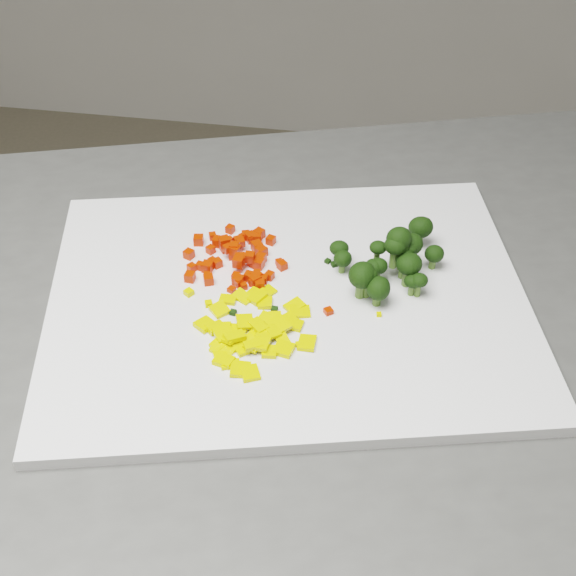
# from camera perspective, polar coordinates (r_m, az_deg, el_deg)

# --- Properties ---
(counter_block) EXTENTS (1.09, 0.91, 0.90)m
(counter_block) POSITION_cam_1_polar(r_m,az_deg,el_deg) (1.14, 2.52, -17.91)
(counter_block) COLOR #4A4A47
(counter_block) RESTS_ON ground
(cutting_board) EXTENTS (0.53, 0.46, 0.01)m
(cutting_board) POSITION_cam_1_polar(r_m,az_deg,el_deg) (0.78, 0.00, -0.89)
(cutting_board) COLOR white
(cutting_board) RESTS_ON counter_block
(carrot_pile) EXTENTS (0.10, 0.10, 0.03)m
(carrot_pile) POSITION_cam_1_polar(r_m,az_deg,el_deg) (0.81, -3.93, 2.67)
(carrot_pile) COLOR red
(carrot_pile) RESTS_ON cutting_board
(pepper_pile) EXTENTS (0.12, 0.12, 0.02)m
(pepper_pile) POSITION_cam_1_polar(r_m,az_deg,el_deg) (0.73, -2.50, -2.88)
(pepper_pile) COLOR yellow
(pepper_pile) RESTS_ON cutting_board
(broccoli_pile) EXTENTS (0.12, 0.12, 0.06)m
(broccoli_pile) POSITION_cam_1_polar(r_m,az_deg,el_deg) (0.80, 7.54, 3.09)
(broccoli_pile) COLOR black
(broccoli_pile) RESTS_ON cutting_board
(carrot_cube_0) EXTENTS (0.01, 0.01, 0.01)m
(carrot_cube_0) POSITION_cam_1_polar(r_m,az_deg,el_deg) (0.79, -2.39, 0.57)
(carrot_cube_0) COLOR red
(carrot_cube_0) RESTS_ON carrot_pile
(carrot_cube_1) EXTENTS (0.01, 0.01, 0.01)m
(carrot_cube_1) POSITION_cam_1_polar(r_m,az_deg,el_deg) (0.79, -3.72, 0.82)
(carrot_cube_1) COLOR red
(carrot_cube_1) RESTS_ON carrot_pile
(carrot_cube_2) EXTENTS (0.01, 0.01, 0.01)m
(carrot_cube_2) POSITION_cam_1_polar(r_m,az_deg,el_deg) (0.79, -3.53, 0.55)
(carrot_cube_2) COLOR red
(carrot_cube_2) RESTS_ON carrot_pile
(carrot_cube_3) EXTENTS (0.01, 0.01, 0.01)m
(carrot_cube_3) POSITION_cam_1_polar(r_m,az_deg,el_deg) (0.79, -1.76, 0.64)
(carrot_cube_3) COLOR red
(carrot_cube_3) RESTS_ON carrot_pile
(carrot_cube_4) EXTENTS (0.01, 0.01, 0.01)m
(carrot_cube_4) POSITION_cam_1_polar(r_m,az_deg,el_deg) (0.84, -2.22, 3.60)
(carrot_cube_4) COLOR red
(carrot_cube_4) RESTS_ON carrot_pile
(carrot_cube_5) EXTENTS (0.01, 0.01, 0.01)m
(carrot_cube_5) POSITION_cam_1_polar(r_m,az_deg,el_deg) (0.81, -5.74, 1.52)
(carrot_cube_5) COLOR red
(carrot_cube_5) RESTS_ON carrot_pile
(carrot_cube_6) EXTENTS (0.01, 0.01, 0.01)m
(carrot_cube_6) POSITION_cam_1_polar(r_m,az_deg,el_deg) (0.81, -3.77, 2.71)
(carrot_cube_6) COLOR red
(carrot_cube_6) RESTS_ON carrot_pile
(carrot_cube_7) EXTENTS (0.01, 0.01, 0.01)m
(carrot_cube_7) POSITION_cam_1_polar(r_m,az_deg,el_deg) (0.80, -6.99, 0.79)
(carrot_cube_7) COLOR red
(carrot_cube_7) RESTS_ON carrot_pile
(carrot_cube_8) EXTENTS (0.01, 0.01, 0.01)m
(carrot_cube_8) POSITION_cam_1_polar(r_m,az_deg,el_deg) (0.85, -2.07, 3.88)
(carrot_cube_8) COLOR red
(carrot_cube_8) RESTS_ON carrot_pile
(carrot_cube_9) EXTENTS (0.01, 0.01, 0.01)m
(carrot_cube_9) POSITION_cam_1_polar(r_m,az_deg,el_deg) (0.81, -3.84, 2.90)
(carrot_cube_9) COLOR red
(carrot_cube_9) RESTS_ON carrot_pile
(carrot_cube_10) EXTENTS (0.01, 0.01, 0.01)m
(carrot_cube_10) POSITION_cam_1_polar(r_m,az_deg,el_deg) (0.80, -0.42, 1.62)
(carrot_cube_10) COLOR red
(carrot_cube_10) RESTS_ON carrot_pile
(carrot_cube_11) EXTENTS (0.01, 0.01, 0.01)m
(carrot_cube_11) POSITION_cam_1_polar(r_m,az_deg,el_deg) (0.81, -2.62, 1.78)
(carrot_cube_11) COLOR red
(carrot_cube_11) RESTS_ON carrot_pile
(carrot_cube_12) EXTENTS (0.01, 0.01, 0.01)m
(carrot_cube_12) POSITION_cam_1_polar(r_m,az_deg,el_deg) (0.84, -2.65, 3.51)
(carrot_cube_12) COLOR red
(carrot_cube_12) RESTS_ON carrot_pile
(carrot_cube_13) EXTENTS (0.01, 0.01, 0.01)m
(carrot_cube_13) POSITION_cam_1_polar(r_m,az_deg,el_deg) (0.79, -2.26, 0.82)
(carrot_cube_13) COLOR red
(carrot_cube_13) RESTS_ON carrot_pile
(carrot_cube_14) EXTENTS (0.01, 0.01, 0.01)m
(carrot_cube_14) POSITION_cam_1_polar(r_m,az_deg,el_deg) (0.84, -2.69, 3.64)
(carrot_cube_14) COLOR red
(carrot_cube_14) RESTS_ON carrot_pile
(carrot_cube_15) EXTENTS (0.01, 0.01, 0.01)m
(carrot_cube_15) POSITION_cam_1_polar(r_m,az_deg,el_deg) (0.84, -6.38, 3.41)
(carrot_cube_15) COLOR red
(carrot_cube_15) RESTS_ON carrot_pile
(carrot_cube_16) EXTENTS (0.01, 0.01, 0.01)m
(carrot_cube_16) POSITION_cam_1_polar(r_m,az_deg,el_deg) (0.83, -4.51, 2.92)
(carrot_cube_16) COLOR red
(carrot_cube_16) RESTS_ON carrot_pile
(carrot_cube_17) EXTENTS (0.01, 0.01, 0.01)m
(carrot_cube_17) POSITION_cam_1_polar(r_m,az_deg,el_deg) (0.82, -4.56, 3.30)
(carrot_cube_17) COLOR red
(carrot_cube_17) RESTS_ON carrot_pile
(carrot_cube_18) EXTENTS (0.01, 0.01, 0.01)m
(carrot_cube_18) POSITION_cam_1_polar(r_m,az_deg,el_deg) (0.81, -6.87, 1.46)
(carrot_cube_18) COLOR red
(carrot_cube_18) RESTS_ON carrot_pile
(carrot_cube_19) EXTENTS (0.01, 0.01, 0.01)m
(carrot_cube_19) POSITION_cam_1_polar(r_m,az_deg,el_deg) (0.82, -3.95, 2.67)
(carrot_cube_19) COLOR red
(carrot_cube_19) RESTS_ON carrot_pile
(carrot_cube_20) EXTENTS (0.01, 0.01, 0.01)m
(carrot_cube_20) POSITION_cam_1_polar(r_m,az_deg,el_deg) (0.84, -3.50, 3.32)
(carrot_cube_20) COLOR red
(carrot_cube_20) RESTS_ON carrot_pile
(carrot_cube_21) EXTENTS (0.01, 0.01, 0.01)m
(carrot_cube_21) POSITION_cam_1_polar(r_m,az_deg,el_deg) (0.81, -5.40, 1.90)
(carrot_cube_21) COLOR red
(carrot_cube_21) RESTS_ON carrot_pile
(carrot_cube_22) EXTENTS (0.01, 0.01, 0.01)m
(carrot_cube_22) POSITION_cam_1_polar(r_m,az_deg,el_deg) (0.81, -1.95, 2.11)
(carrot_cube_22) COLOR red
(carrot_cube_22) RESTS_ON carrot_pile
(carrot_cube_23) EXTENTS (0.01, 0.01, 0.01)m
(carrot_cube_23) POSITION_cam_1_polar(r_m,az_deg,el_deg) (0.79, -2.42, 0.46)
(carrot_cube_23) COLOR red
(carrot_cube_23) RESTS_ON carrot_pile
(carrot_cube_24) EXTENTS (0.01, 0.01, 0.01)m
(carrot_cube_24) POSITION_cam_1_polar(r_m,az_deg,el_deg) (0.83, -1.94, 2.73)
(carrot_cube_24) COLOR red
(carrot_cube_24) RESTS_ON carrot_pile
(carrot_cube_25) EXTENTS (0.01, 0.01, 0.01)m
(carrot_cube_25) POSITION_cam_1_polar(r_m,az_deg,el_deg) (0.82, -1.92, 2.60)
(carrot_cube_25) COLOR red
(carrot_cube_25) RESTS_ON carrot_pile
(carrot_cube_26) EXTENTS (0.01, 0.01, 0.01)m
(carrot_cube_26) POSITION_cam_1_polar(r_m,az_deg,el_deg) (0.80, -2.21, 1.02)
(carrot_cube_26) COLOR red
(carrot_cube_26) RESTS_ON carrot_pile
(carrot_cube_27) EXTENTS (0.01, 0.01, 0.01)m
(carrot_cube_27) POSITION_cam_1_polar(r_m,az_deg,el_deg) (0.78, -3.16, 0.14)
(carrot_cube_27) COLOR red
(carrot_cube_27) RESTS_ON carrot_pile
(carrot_cube_28) EXTENTS (0.01, 0.01, 0.01)m
(carrot_cube_28) POSITION_cam_1_polar(r_m,az_deg,el_deg) (0.80, -5.77, 0.88)
(carrot_cube_28) COLOR red
(carrot_cube_28) RESTS_ON carrot_pile
(carrot_cube_29) EXTENTS (0.01, 0.01, 0.01)m
(carrot_cube_29) POSITION_cam_1_polar(r_m,az_deg,el_deg) (0.80, -2.75, 2.21)
(carrot_cube_29) COLOR red
(carrot_cube_29) RESTS_ON carrot_pile
(carrot_cube_30) EXTENTS (0.01, 0.01, 0.01)m
(carrot_cube_30) POSITION_cam_1_polar(r_m,az_deg,el_deg) (0.83, -5.53, 2.73)
(carrot_cube_30) COLOR red
(carrot_cube_30) RESTS_ON carrot_pile
(carrot_cube_31) EXTENTS (0.01, 0.01, 0.01)m
(carrot_cube_31) POSITION_cam_1_polar(r_m,az_deg,el_deg) (0.82, -7.06, 2.41)
(carrot_cube_31) COLOR red
(carrot_cube_31) RESTS_ON carrot_pile
(carrot_cube_32) EXTENTS (0.01, 0.01, 0.01)m
(carrot_cube_32) POSITION_cam_1_polar(r_m,az_deg,el_deg) (0.84, -4.19, 3.43)
(carrot_cube_32) COLOR red
(carrot_cube_32) RESTS_ON carrot_pile
(carrot_cube_33) EXTENTS (0.01, 0.01, 0.01)m
(carrot_cube_33) POSITION_cam_1_polar(r_m,az_deg,el_deg) (0.85, -5.38, 3.69)
(carrot_cube_33) COLOR red
(carrot_cube_33) RESTS_ON carrot_pile
(carrot_cube_34) EXTENTS (0.01, 0.01, 0.01)m
(carrot_cube_34) POSITION_cam_1_polar(r_m,az_deg,el_deg) (0.83, -4.45, 2.90)
(carrot_cube_34) COLOR red
(carrot_cube_34) RESTS_ON carrot_pile
(carrot_cube_35) EXTENTS (0.01, 0.01, 0.01)m
(carrot_cube_35) POSITION_cam_1_polar(r_m,az_deg,el_deg) (0.84, -1.23, 3.42)
(carrot_cube_35) COLOR red
(carrot_cube_35) RESTS_ON carrot_pile
(carrot_cube_36) EXTENTS (0.01, 0.01, 0.01)m
(carrot_cube_36) POSITION_cam_1_polar(r_m,az_deg,el_deg) (0.79, -1.32, 0.88)
(carrot_cube_36) COLOR red
(carrot_cube_36) RESTS_ON carrot_pile
(carrot_cube_37) EXTENTS (0.01, 0.01, 0.01)m
(carrot_cube_37) POSITION_cam_1_polar(r_m,az_deg,el_deg) (0.83, -4.36, 3.14)
(carrot_cube_37) COLOR red
(carrot_cube_37) RESTS_ON carrot_pile
(carrot_cube_38) EXTENTS (0.01, 0.01, 0.01)m
(carrot_cube_38) POSITION_cam_1_polar(r_m,az_deg,el_deg) (0.83, -2.23, 2.98)
(carrot_cube_38) COLOR red
(carrot_cube_38) RESTS_ON carrot_pile
(carrot_cube_39) EXTENTS (0.01, 0.01, 0.01)m
(carrot_cube_39) POSITION_cam_1_polar(r_m,az_deg,el_deg) (0.81, -5.06, 1.78)
(carrot_cube_39) COLOR red
(carrot_cube_39) RESTS_ON carrot_pile
(carrot_cube_40) EXTENTS (0.01, 0.01, 0.01)m
(carrot_cube_40) POSITION_cam_1_polar(r_m,az_deg,el_deg) (0.83, -3.37, 3.22)
(carrot_cube_40) COLOR red
(carrot_cube_40) RESTS_ON carrot_pile
(carrot_cube_41) EXTENTS (0.01, 0.01, 0.01)m
(carrot_cube_41) POSITION_cam_1_polar(r_m,az_deg,el_deg) (0.80, -3.41, 2.08)
(carrot_cube_41) COLOR red
(carrot_cube_41) RESTS_ON carrot_pile
(carrot_cube_42) EXTENTS (0.01, 0.01, 0.01)m
(carrot_cube_42) POSITION_cam_1_polar(r_m,az_deg,el_deg) (0.82, -3.94, 2.45)
(carrot_cube_42) COLOR red
(carrot_cube_42) RESTS_ON carrot_pile
(carrot_cube_43) EXTENTS (0.01, 0.01, 0.01)m
(carrot_cube_43) POSITION_cam_1_polar(r_m,az_deg,el_deg) (0.84, -5.00, 3.30)
(carrot_cube_43) COLOR red
(carrot_cube_43) RESTS_ON carrot_pile
(carrot_cube_44) EXTENTS (0.01, 0.01, 0.01)m
(carrot_cube_44) POSITION_cam_1_polar(r_m,az_deg,el_deg) (0.81, -0.62, 1.81)
(carrot_cube_44) COLOR red
(carrot_cube_44) RESTS_ON carrot_pile
(carrot_cube_45) EXTENTS (0.01, 0.01, 0.01)m
(carrot_cube_45) POSITION_cam_1_polar(r_m,az_deg,el_deg) (0.79, -2.78, 0.83)
(carrot_cube_45) COLOR red
(carrot_cube_45) RESTS_ON carrot_pile
(carrot_cube_46) EXTENTS (0.01, 0.01, 0.01)m
(carrot_cube_46) POSITION_cam_1_polar(r_m,az_deg,el_deg) (0.81, -3.84, 2.92)
(carrot_cube_46) COLOR red
(carrot_cube_46) RESTS_ON carrot_pile
(carrot_cube_47) EXTENTS (0.01, 0.01, 0.01)m
(carrot_cube_47) POSITION_cam_1_polar(r_m,az_deg,el_deg) (0.81, -2.34, 1.65)
(carrot_cube_47) COLOR red
(carrot_cube_47) RESTS_ON carrot_pile
(carrot_cube_48) EXTENTS (0.01, 0.01, 0.01)m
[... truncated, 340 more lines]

